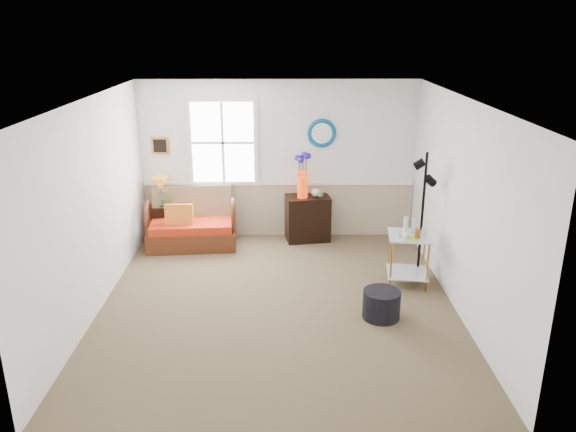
{
  "coord_description": "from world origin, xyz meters",
  "views": [
    {
      "loc": [
        0.07,
        -6.49,
        3.43
      ],
      "look_at": [
        0.13,
        0.16,
        1.14
      ],
      "focal_mm": 35.0,
      "sensor_mm": 36.0,
      "label": 1
    }
  ],
  "objects_px": {
    "loveseat": "(191,219)",
    "side_table": "(408,259)",
    "lamp_stand": "(162,223)",
    "ottoman": "(381,304)",
    "floor_lamp": "(422,217)",
    "cabinet": "(308,218)"
  },
  "relations": [
    {
      "from": "lamp_stand",
      "to": "ottoman",
      "type": "height_order",
      "value": "lamp_stand"
    },
    {
      "from": "cabinet",
      "to": "ottoman",
      "type": "distance_m",
      "value": 2.76
    },
    {
      "from": "cabinet",
      "to": "ottoman",
      "type": "bearing_deg",
      "value": -81.8
    },
    {
      "from": "lamp_stand",
      "to": "ottoman",
      "type": "bearing_deg",
      "value": -39.63
    },
    {
      "from": "cabinet",
      "to": "side_table",
      "type": "height_order",
      "value": "cabinet"
    },
    {
      "from": "cabinet",
      "to": "loveseat",
      "type": "bearing_deg",
      "value": 179.38
    },
    {
      "from": "loveseat",
      "to": "side_table",
      "type": "bearing_deg",
      "value": -28.55
    },
    {
      "from": "side_table",
      "to": "ottoman",
      "type": "bearing_deg",
      "value": -118.46
    },
    {
      "from": "loveseat",
      "to": "side_table",
      "type": "xyz_separation_m",
      "value": [
        3.19,
        -1.43,
        -0.1
      ]
    },
    {
      "from": "lamp_stand",
      "to": "ottoman",
      "type": "relative_size",
      "value": 1.25
    },
    {
      "from": "lamp_stand",
      "to": "side_table",
      "type": "xyz_separation_m",
      "value": [
        3.73,
        -1.71,
        0.07
      ]
    },
    {
      "from": "loveseat",
      "to": "lamp_stand",
      "type": "relative_size",
      "value": 2.43
    },
    {
      "from": "loveseat",
      "to": "lamp_stand",
      "type": "height_order",
      "value": "loveseat"
    },
    {
      "from": "side_table",
      "to": "floor_lamp",
      "type": "height_order",
      "value": "floor_lamp"
    },
    {
      "from": "lamp_stand",
      "to": "side_table",
      "type": "distance_m",
      "value": 4.11
    },
    {
      "from": "lamp_stand",
      "to": "cabinet",
      "type": "xyz_separation_m",
      "value": [
        2.42,
        -0.02,
        0.09
      ]
    },
    {
      "from": "floor_lamp",
      "to": "ottoman",
      "type": "xyz_separation_m",
      "value": [
        -0.71,
        -1.14,
        -0.73
      ]
    },
    {
      "from": "floor_lamp",
      "to": "ottoman",
      "type": "relative_size",
      "value": 3.95
    },
    {
      "from": "loveseat",
      "to": "floor_lamp",
      "type": "distance_m",
      "value": 3.63
    },
    {
      "from": "cabinet",
      "to": "ottoman",
      "type": "xyz_separation_m",
      "value": [
        0.79,
        -2.64,
        -0.2
      ]
    },
    {
      "from": "ottoman",
      "to": "loveseat",
      "type": "bearing_deg",
      "value": 138.27
    },
    {
      "from": "loveseat",
      "to": "cabinet",
      "type": "height_order",
      "value": "loveseat"
    }
  ]
}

